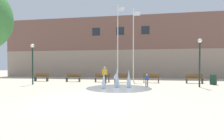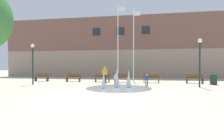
# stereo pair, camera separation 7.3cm
# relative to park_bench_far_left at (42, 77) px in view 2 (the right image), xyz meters

# --- Properties ---
(ground_plane) EXTENTS (100.00, 100.00, 0.00)m
(ground_plane) POSITION_rel_park_bench_far_left_xyz_m (7.79, -9.35, -0.48)
(ground_plane) COLOR #BCB299
(library_building) EXTENTS (36.00, 6.05, 8.78)m
(library_building) POSITION_rel_park_bench_far_left_xyz_m (7.79, 10.12, 3.91)
(library_building) COLOR gray
(library_building) RESTS_ON ground
(splash_fountain) EXTENTS (4.90, 4.90, 1.50)m
(splash_fountain) POSITION_rel_park_bench_far_left_xyz_m (8.98, -4.38, 0.06)
(splash_fountain) COLOR gray
(splash_fountain) RESTS_ON ground
(park_bench_far_left) EXTENTS (1.60, 0.44, 0.91)m
(park_bench_far_left) POSITION_rel_park_bench_far_left_xyz_m (0.00, 0.00, 0.00)
(park_bench_far_left) COLOR #28282D
(park_bench_far_left) RESTS_ON ground
(park_bench_left_of_flagpoles) EXTENTS (1.60, 0.44, 0.91)m
(park_bench_left_of_flagpoles) POSITION_rel_park_bench_far_left_xyz_m (3.65, -0.02, 0.00)
(park_bench_left_of_flagpoles) COLOR #28282D
(park_bench_left_of_flagpoles) RESTS_ON ground
(park_bench_under_left_flagpole) EXTENTS (1.60, 0.44, 0.91)m
(park_bench_under_left_flagpole) POSITION_rel_park_bench_far_left_xyz_m (6.77, 0.06, 0.00)
(park_bench_under_left_flagpole) COLOR #28282D
(park_bench_under_left_flagpole) RESTS_ON ground
(park_bench_center) EXTENTS (1.60, 0.44, 0.91)m
(park_bench_center) POSITION_rel_park_bench_far_left_xyz_m (8.88, 0.01, 0.00)
(park_bench_center) COLOR #28282D
(park_bench_center) RESTS_ON ground
(park_bench_near_trashcan) EXTENTS (1.60, 0.44, 0.91)m
(park_bench_near_trashcan) POSITION_rel_park_bench_far_left_xyz_m (11.69, 0.11, 0.00)
(park_bench_near_trashcan) COLOR #28282D
(park_bench_near_trashcan) RESTS_ON ground
(park_bench_far_right) EXTENTS (1.60, 0.44, 0.91)m
(park_bench_far_right) POSITION_rel_park_bench_far_left_xyz_m (15.71, 0.15, 0.00)
(park_bench_far_right) COLOR #28282D
(park_bench_far_right) RESTS_ON ground
(child_with_pink_shirt) EXTENTS (0.31, 0.21, 0.99)m
(child_with_pink_shirt) POSITION_rel_park_bench_far_left_xyz_m (11.17, -2.78, 0.10)
(child_with_pink_shirt) COLOR #28282D
(child_with_pink_shirt) RESTS_ON ground
(child_running) EXTENTS (0.31, 0.17, 0.99)m
(child_running) POSITION_rel_park_bench_far_left_xyz_m (8.56, -2.77, 0.10)
(child_running) COLOR #28282D
(child_running) RESTS_ON ground
(adult_in_red) EXTENTS (0.50, 0.39, 1.59)m
(adult_in_red) POSITION_rel_park_bench_far_left_xyz_m (7.27, -1.19, 0.45)
(adult_in_red) COLOR #28282D
(adult_in_red) RESTS_ON ground
(flagpole_left) EXTENTS (0.80, 0.10, 8.70)m
(flagpole_left) POSITION_rel_park_bench_far_left_xyz_m (8.11, 2.24, 4.12)
(flagpole_left) COLOR silver
(flagpole_left) RESTS_ON ground
(flagpole_right) EXTENTS (0.80, 0.10, 8.12)m
(flagpole_right) POSITION_rel_park_bench_far_left_xyz_m (9.88, 2.24, 3.83)
(flagpole_right) COLOR silver
(flagpole_right) RESTS_ON ground
(lamp_post_left_lane) EXTENTS (0.32, 0.32, 3.61)m
(lamp_post_left_lane) POSITION_rel_park_bench_far_left_xyz_m (1.15, -3.31, 1.91)
(lamp_post_left_lane) COLOR #192D23
(lamp_post_left_lane) RESTS_ON ground
(lamp_post_right_lane) EXTENTS (0.32, 0.32, 3.78)m
(lamp_post_right_lane) POSITION_rel_park_bench_far_left_xyz_m (15.19, -3.03, 2.00)
(lamp_post_right_lane) COLOR #192D23
(lamp_post_right_lane) RESTS_ON ground
(trash_can) EXTENTS (0.56, 0.56, 0.90)m
(trash_can) POSITION_rel_park_bench_far_left_xyz_m (17.04, -0.79, -0.03)
(trash_can) COLOR #193323
(trash_can) RESTS_ON ground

